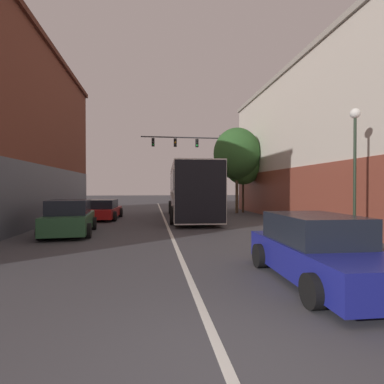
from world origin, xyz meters
The scene contains 11 objects.
ground_plane centered at (0.00, 0.00, 0.00)m, with size 160.00×160.00×0.00m, color #424247.
lane_center_line centered at (0.00, 14.99, 0.00)m, with size 0.14×41.99×0.01m.
building_right_storefront centered at (10.81, 13.62, 4.88)m, with size 6.97×22.51×9.54m.
bus centered at (1.78, 16.58, 1.92)m, with size 3.28×11.22×3.42m.
hatchback_foreground centered at (2.69, 2.86, 0.66)m, with size 1.99×4.20×1.41m.
parked_car_left_near centered at (-3.97, 16.61, 0.60)m, with size 2.31×4.44×1.26m.
parked_car_left_mid centered at (-4.31, 10.33, 0.70)m, with size 2.27×4.18×1.49m.
traffic_signal_gantry centered at (3.45, 25.97, 5.34)m, with size 7.85×0.36×7.23m.
street_lamp centered at (6.31, 6.64, 3.02)m, with size 0.36×0.36×4.81m.
street_tree_near centered at (5.90, 19.97, 4.71)m, with size 3.73×3.35×6.77m.
street_tree_far centered at (6.54, 20.42, 4.01)m, with size 3.16×2.85×5.76m.
Camera 1 is at (-0.82, -3.07, 1.99)m, focal length 28.00 mm.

